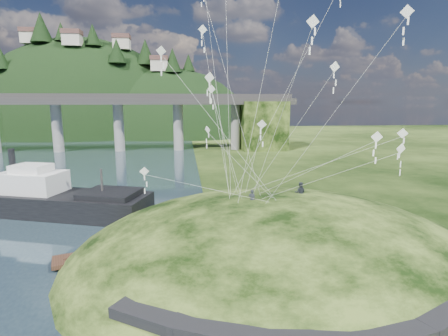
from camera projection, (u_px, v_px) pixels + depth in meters
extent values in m
plane|color=black|center=(181.00, 275.00, 26.39)|extent=(320.00, 320.00, 0.00)
ellipsoid|color=black|center=(276.00, 274.00, 29.51)|extent=(36.00, 32.00, 13.00)
cube|color=black|center=(149.00, 315.00, 18.03)|extent=(4.32, 3.62, 0.71)
cube|color=black|center=(209.00, 330.00, 16.75)|extent=(4.10, 2.97, 0.61)
cube|color=black|center=(401.00, 333.00, 16.54)|extent=(3.82, 2.27, 0.68)
cube|color=black|center=(444.00, 315.00, 17.79)|extent=(4.11, 2.97, 0.71)
cylinder|color=gray|center=(57.00, 127.00, 89.93)|extent=(2.60, 2.60, 13.00)
cylinder|color=gray|center=(119.00, 127.00, 91.66)|extent=(2.60, 2.60, 13.00)
cylinder|color=gray|center=(178.00, 126.00, 93.40)|extent=(2.60, 2.60, 13.00)
cylinder|color=gray|center=(235.00, 126.00, 95.13)|extent=(2.60, 2.60, 13.00)
cube|color=black|center=(262.00, 125.00, 95.97)|extent=(12.00, 11.00, 13.00)
ellipsoid|color=black|center=(87.00, 148.00, 146.02)|extent=(96.00, 68.00, 88.00)
ellipsoid|color=black|center=(171.00, 159.00, 142.87)|extent=(76.00, 56.00, 72.00)
cone|color=black|center=(1.00, 59.00, 118.16)|extent=(5.29, 5.29, 6.96)
cone|color=black|center=(41.00, 27.00, 125.40)|extent=(8.01, 8.01, 10.54)
cone|color=black|center=(61.00, 31.00, 125.89)|extent=(4.97, 4.97, 6.54)
cone|color=black|center=(93.00, 35.00, 125.42)|extent=(5.83, 5.83, 7.67)
cone|color=black|center=(117.00, 51.00, 122.72)|extent=(6.47, 6.47, 8.51)
cone|color=black|center=(145.00, 52.00, 130.37)|extent=(7.13, 7.13, 9.38)
cone|color=black|center=(173.00, 60.00, 127.29)|extent=(6.56, 6.56, 8.63)
cone|color=black|center=(188.00, 63.00, 133.45)|extent=(4.88, 4.88, 6.42)
cube|color=beige|center=(31.00, 38.00, 128.72)|extent=(6.00, 5.00, 4.00)
cube|color=brown|center=(30.00, 31.00, 128.22)|extent=(6.40, 5.40, 1.60)
cube|color=beige|center=(72.00, 40.00, 123.14)|extent=(6.00, 5.00, 4.00)
cube|color=brown|center=(72.00, 32.00, 122.63)|extent=(6.40, 5.40, 1.60)
cube|color=beige|center=(122.00, 44.00, 130.80)|extent=(6.00, 5.00, 4.00)
cube|color=brown|center=(121.00, 37.00, 130.30)|extent=(6.40, 5.40, 1.60)
cube|color=beige|center=(159.00, 66.00, 128.06)|extent=(6.00, 5.00, 4.00)
cube|color=brown|center=(159.00, 58.00, 127.55)|extent=(6.40, 5.40, 1.60)
cube|color=black|center=(57.00, 204.00, 40.36)|extent=(22.31, 12.22, 2.55)
cube|color=silver|center=(33.00, 184.00, 40.51)|extent=(7.85, 6.21, 2.74)
cube|color=silver|center=(31.00, 170.00, 40.20)|extent=(4.63, 4.00, 1.18)
cube|color=black|center=(111.00, 194.00, 38.74)|extent=(7.10, 6.47, 0.59)
cylinder|color=black|center=(12.00, 159.00, 40.45)|extent=(0.69, 0.69, 2.35)
cylinder|color=#2D2B2B|center=(102.00, 182.00, 38.69)|extent=(0.24, 0.24, 2.94)
cube|color=#311D14|center=(139.00, 249.00, 30.03)|extent=(13.51, 6.14, 0.34)
cylinder|color=#311D14|center=(65.00, 264.00, 27.73)|extent=(0.29, 0.29, 0.96)
cylinder|color=#311D14|center=(104.00, 257.00, 28.90)|extent=(0.29, 0.29, 0.96)
cylinder|color=#311D14|center=(139.00, 251.00, 30.07)|extent=(0.29, 0.29, 0.96)
cylinder|color=#311D14|center=(171.00, 246.00, 31.24)|extent=(0.29, 0.29, 0.96)
cylinder|color=#311D14|center=(202.00, 240.00, 32.41)|extent=(0.29, 0.29, 0.96)
imported|color=#23272F|center=(252.00, 190.00, 28.60)|extent=(0.71, 0.63, 1.64)
imported|color=#23272F|center=(300.00, 182.00, 31.10)|extent=(1.18, 1.07, 1.98)
cube|color=white|center=(262.00, 124.00, 30.37)|extent=(0.82, 0.31, 0.80)
cube|color=white|center=(262.00, 131.00, 30.48)|extent=(0.11, 0.03, 0.48)
cube|color=white|center=(262.00, 138.00, 30.59)|extent=(0.11, 0.03, 0.48)
cube|color=white|center=(261.00, 145.00, 30.69)|extent=(0.11, 0.03, 0.48)
cube|color=white|center=(403.00, 133.00, 26.98)|extent=(0.69, 0.47, 0.79)
cube|color=white|center=(402.00, 141.00, 27.08)|extent=(0.10, 0.06, 0.46)
cube|color=white|center=(401.00, 148.00, 27.19)|extent=(0.10, 0.06, 0.46)
cube|color=white|center=(400.00, 155.00, 27.29)|extent=(0.10, 0.06, 0.46)
cube|color=white|center=(339.00, 5.00, 25.11)|extent=(0.09, 0.05, 0.39)
cube|color=white|center=(377.00, 137.00, 21.08)|extent=(0.69, 0.19, 0.69)
cube|color=white|center=(376.00, 145.00, 21.17)|extent=(0.09, 0.02, 0.40)
cube|color=white|center=(376.00, 153.00, 21.26)|extent=(0.09, 0.02, 0.40)
cube|color=white|center=(375.00, 161.00, 21.35)|extent=(0.09, 0.02, 0.40)
cube|color=white|center=(211.00, 89.00, 32.32)|extent=(0.75, 0.25, 0.76)
cube|color=white|center=(211.00, 95.00, 32.42)|extent=(0.10, 0.07, 0.45)
cube|color=white|center=(212.00, 101.00, 32.52)|extent=(0.10, 0.07, 0.45)
cube|color=white|center=(212.00, 107.00, 32.62)|extent=(0.10, 0.07, 0.45)
cube|color=white|center=(202.00, 5.00, 31.01)|extent=(0.09, 0.05, 0.39)
cube|color=white|center=(161.00, 51.00, 28.32)|extent=(0.81, 0.29, 0.79)
cube|color=white|center=(161.00, 58.00, 28.43)|extent=(0.10, 0.07, 0.48)
cube|color=white|center=(161.00, 66.00, 28.54)|extent=(0.10, 0.07, 0.48)
cube|color=white|center=(162.00, 73.00, 28.65)|extent=(0.10, 0.07, 0.48)
cube|color=white|center=(144.00, 171.00, 29.34)|extent=(0.79, 0.23, 0.78)
cube|color=white|center=(145.00, 178.00, 29.44)|extent=(0.10, 0.06, 0.46)
cube|color=white|center=(145.00, 184.00, 29.54)|extent=(0.10, 0.06, 0.46)
cube|color=white|center=(145.00, 191.00, 29.65)|extent=(0.10, 0.06, 0.46)
cube|color=white|center=(401.00, 149.00, 20.60)|extent=(0.66, 0.19, 0.66)
cube|color=white|center=(400.00, 157.00, 20.69)|extent=(0.09, 0.05, 0.39)
cube|color=white|center=(399.00, 164.00, 20.78)|extent=(0.09, 0.05, 0.39)
cube|color=white|center=(399.00, 172.00, 20.86)|extent=(0.09, 0.05, 0.39)
cube|color=white|center=(207.00, 130.00, 34.15)|extent=(0.47, 0.65, 0.74)
cube|color=white|center=(207.00, 135.00, 34.25)|extent=(0.09, 0.07, 0.44)
cube|color=white|center=(208.00, 141.00, 34.35)|extent=(0.09, 0.07, 0.44)
cube|color=white|center=(208.00, 146.00, 34.45)|extent=(0.09, 0.07, 0.44)
cube|color=white|center=(313.00, 21.00, 20.73)|extent=(0.79, 0.22, 0.78)
cube|color=white|center=(312.00, 31.00, 20.84)|extent=(0.10, 0.03, 0.46)
cube|color=white|center=(312.00, 41.00, 20.94)|extent=(0.10, 0.03, 0.46)
cube|color=white|center=(311.00, 51.00, 21.04)|extent=(0.10, 0.03, 0.46)
cube|color=white|center=(203.00, 29.00, 32.13)|extent=(0.84, 0.23, 0.83)
cube|color=white|center=(203.00, 36.00, 32.24)|extent=(0.11, 0.06, 0.49)
cube|color=white|center=(203.00, 43.00, 32.35)|extent=(0.11, 0.06, 0.49)
cube|color=white|center=(203.00, 50.00, 32.46)|extent=(0.11, 0.06, 0.49)
cube|color=white|center=(335.00, 67.00, 24.29)|extent=(0.76, 0.17, 0.75)
cube|color=white|center=(334.00, 75.00, 24.39)|extent=(0.10, 0.05, 0.44)
cube|color=white|center=(334.00, 83.00, 24.49)|extent=(0.10, 0.05, 0.44)
cube|color=white|center=(333.00, 91.00, 24.59)|extent=(0.10, 0.05, 0.44)
cube|color=white|center=(407.00, 12.00, 19.47)|extent=(0.55, 0.56, 0.74)
cube|color=white|center=(406.00, 21.00, 19.57)|extent=(0.09, 0.07, 0.43)
cube|color=white|center=(405.00, 31.00, 19.66)|extent=(0.09, 0.07, 0.43)
cube|color=white|center=(404.00, 41.00, 19.76)|extent=(0.09, 0.07, 0.43)
cube|color=white|center=(209.00, 77.00, 22.85)|extent=(0.67, 0.29, 0.69)
cube|color=white|center=(210.00, 85.00, 22.94)|extent=(0.08, 0.07, 0.41)
cube|color=white|center=(210.00, 93.00, 23.03)|extent=(0.08, 0.07, 0.41)
cube|color=white|center=(210.00, 101.00, 23.12)|extent=(0.08, 0.07, 0.41)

